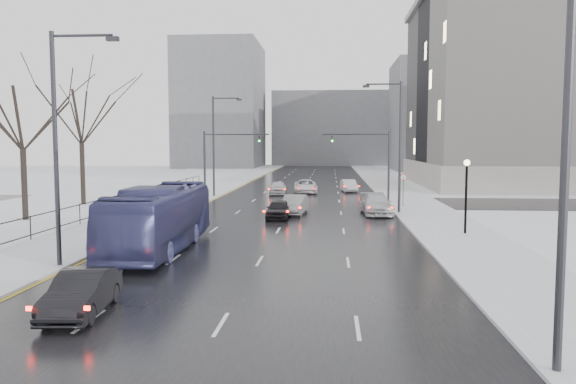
% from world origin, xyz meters
% --- Properties ---
extents(road, '(16.00, 150.00, 0.04)m').
position_xyz_m(road, '(0.00, 60.00, 0.02)').
color(road, black).
rests_on(road, ground).
extents(cross_road, '(130.00, 10.00, 0.04)m').
position_xyz_m(cross_road, '(0.00, 48.00, 0.02)').
color(cross_road, black).
rests_on(cross_road, ground).
extents(sidewalk_left, '(5.00, 150.00, 0.16)m').
position_xyz_m(sidewalk_left, '(-10.50, 60.00, 0.08)').
color(sidewalk_left, silver).
rests_on(sidewalk_left, ground).
extents(sidewalk_right, '(5.00, 150.00, 0.16)m').
position_xyz_m(sidewalk_right, '(10.50, 60.00, 0.08)').
color(sidewalk_right, silver).
rests_on(sidewalk_right, ground).
extents(park_strip, '(14.00, 150.00, 0.12)m').
position_xyz_m(park_strip, '(-20.00, 60.00, 0.06)').
color(park_strip, white).
rests_on(park_strip, ground).
extents(tree_park_d, '(8.75, 8.75, 12.50)m').
position_xyz_m(tree_park_d, '(-17.80, 34.00, 0.00)').
color(tree_park_d, black).
rests_on(tree_park_d, ground).
extents(tree_park_e, '(9.45, 9.45, 13.50)m').
position_xyz_m(tree_park_e, '(-18.20, 44.00, 0.00)').
color(tree_park_e, black).
rests_on(tree_park_e, ground).
extents(iron_fence, '(0.06, 70.00, 1.30)m').
position_xyz_m(iron_fence, '(-13.00, 30.00, 0.91)').
color(iron_fence, black).
rests_on(iron_fence, sidewalk_left).
extents(streetlight_r_near, '(2.95, 0.25, 10.00)m').
position_xyz_m(streetlight_r_near, '(8.17, 10.00, 5.62)').
color(streetlight_r_near, '#2D2D33').
rests_on(streetlight_r_near, ground).
extents(streetlight_r_mid, '(2.95, 0.25, 10.00)m').
position_xyz_m(streetlight_r_mid, '(8.17, 40.00, 5.62)').
color(streetlight_r_mid, '#2D2D33').
rests_on(streetlight_r_mid, ground).
extents(streetlight_l_near, '(2.95, 0.25, 10.00)m').
position_xyz_m(streetlight_l_near, '(-8.17, 20.00, 5.62)').
color(streetlight_l_near, '#2D2D33').
rests_on(streetlight_l_near, ground).
extents(streetlight_l_far, '(2.95, 0.25, 10.00)m').
position_xyz_m(streetlight_l_far, '(-8.17, 52.00, 5.62)').
color(streetlight_l_far, '#2D2D33').
rests_on(streetlight_l_far, ground).
extents(lamppost_r_mid, '(0.36, 0.36, 4.28)m').
position_xyz_m(lamppost_r_mid, '(11.00, 30.00, 2.94)').
color(lamppost_r_mid, black).
rests_on(lamppost_r_mid, sidewalk_right).
extents(mast_signal_right, '(6.10, 0.33, 6.50)m').
position_xyz_m(mast_signal_right, '(7.33, 48.00, 4.11)').
color(mast_signal_right, '#2D2D33').
rests_on(mast_signal_right, ground).
extents(mast_signal_left, '(6.10, 0.33, 6.50)m').
position_xyz_m(mast_signal_left, '(-7.33, 48.00, 4.11)').
color(mast_signal_left, '#2D2D33').
rests_on(mast_signal_left, ground).
extents(no_uturn_sign, '(0.60, 0.06, 2.70)m').
position_xyz_m(no_uturn_sign, '(9.20, 44.00, 2.30)').
color(no_uturn_sign, '#2D2D33').
rests_on(no_uturn_sign, sidewalk_right).
extents(bldg_far_right, '(24.00, 20.00, 22.00)m').
position_xyz_m(bldg_far_right, '(28.00, 115.00, 11.00)').
color(bldg_far_right, slate).
rests_on(bldg_far_right, ground).
extents(bldg_far_left, '(18.00, 22.00, 28.00)m').
position_xyz_m(bldg_far_left, '(-22.00, 125.00, 14.00)').
color(bldg_far_left, slate).
rests_on(bldg_far_left, ground).
extents(bldg_far_center, '(30.00, 18.00, 18.00)m').
position_xyz_m(bldg_far_center, '(4.00, 140.00, 9.00)').
color(bldg_far_center, slate).
rests_on(bldg_far_center, ground).
extents(sedan_left_near, '(1.82, 4.24, 1.36)m').
position_xyz_m(sedan_left_near, '(-4.50, 13.66, 0.72)').
color(sedan_left_near, black).
rests_on(sedan_left_near, road).
extents(bus, '(3.00, 11.66, 3.23)m').
position_xyz_m(bus, '(-5.26, 24.19, 1.66)').
color(bus, '#3A3C72').
rests_on(bus, road).
extents(sedan_center_near, '(1.59, 3.95, 1.35)m').
position_xyz_m(sedan_center_near, '(-0.50, 36.43, 0.71)').
color(sedan_center_near, black).
rests_on(sedan_center_near, road).
extents(sedan_right_near, '(2.12, 4.60, 1.46)m').
position_xyz_m(sedan_right_near, '(0.50, 38.96, 0.77)').
color(sedan_right_near, gray).
rests_on(sedan_right_near, road).
extents(sedan_right_cross, '(2.74, 5.35, 1.45)m').
position_xyz_m(sedan_right_cross, '(0.50, 57.31, 0.76)').
color(sedan_right_cross, silver).
rests_on(sedan_right_cross, road).
extents(sedan_right_far, '(2.43, 5.34, 1.51)m').
position_xyz_m(sedan_right_far, '(6.62, 39.39, 0.80)').
color(sedan_right_far, silver).
rests_on(sedan_right_far, road).
extents(sedan_center_far, '(1.86, 4.26, 1.43)m').
position_xyz_m(sedan_center_far, '(-2.31, 55.26, 0.75)').
color(sedan_center_far, silver).
rests_on(sedan_center_far, road).
extents(sedan_right_distant, '(1.98, 4.24, 1.35)m').
position_xyz_m(sedan_right_distant, '(5.21, 59.35, 0.71)').
color(sedan_right_distant, silver).
rests_on(sedan_right_distant, road).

